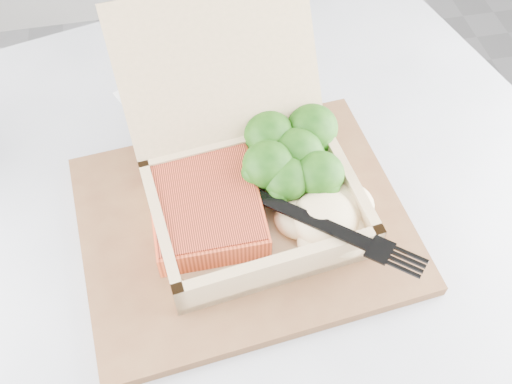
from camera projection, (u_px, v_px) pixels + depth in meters
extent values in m
cube|color=silver|center=(229.00, 269.00, 0.56)|extent=(0.99, 0.99, 0.03)
cube|color=brown|center=(244.00, 223.00, 0.57)|extent=(0.34, 0.28, 0.01)
cube|color=tan|center=(256.00, 217.00, 0.56)|extent=(0.21, 0.17, 0.01)
cube|color=tan|center=(162.00, 233.00, 0.53)|extent=(0.03, 0.15, 0.04)
cube|color=tan|center=(345.00, 183.00, 0.56)|extent=(0.03, 0.15, 0.04)
cube|color=tan|center=(281.00, 269.00, 0.51)|extent=(0.19, 0.03, 0.04)
cube|color=tan|center=(235.00, 154.00, 0.58)|extent=(0.19, 0.03, 0.04)
cube|color=tan|center=(219.00, 66.00, 0.54)|extent=(0.20, 0.11, 0.13)
cube|color=#DC562B|center=(205.00, 200.00, 0.55)|extent=(0.10, 0.14, 0.03)
ellipsoid|color=#F9DCA1|center=(325.00, 218.00, 0.53)|extent=(0.10, 0.09, 0.03)
cube|color=black|center=(252.00, 189.00, 0.53)|extent=(0.10, 0.09, 0.02)
cube|color=black|center=(336.00, 232.00, 0.50)|extent=(0.05, 0.05, 0.01)
cube|color=silver|center=(174.00, 115.00, 0.66)|extent=(0.14, 0.17, 0.00)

